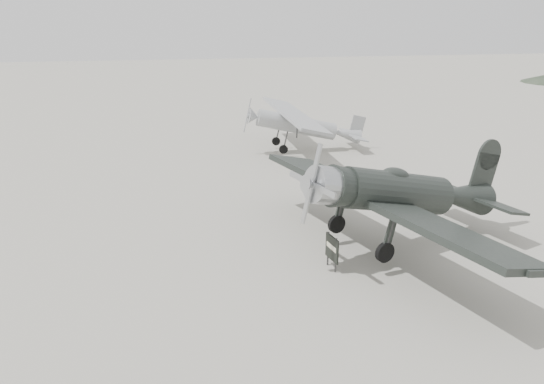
{
  "coord_description": "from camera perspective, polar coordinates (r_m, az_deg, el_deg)",
  "views": [
    {
      "loc": [
        -5.18,
        -17.83,
        8.53
      ],
      "look_at": [
        -1.46,
        2.09,
        1.5
      ],
      "focal_mm": 35.0,
      "sensor_mm": 36.0,
      "label": 1
    }
  ],
  "objects": [
    {
      "name": "highwing_monoplane",
      "position": [
        33.13,
        3.19,
        7.54
      ],
      "size": [
        7.55,
        10.58,
        3.02
      ],
      "rotation": [
        0.0,
        0.23,
        0.02
      ],
      "color": "gray",
      "rests_on": "ground"
    },
    {
      "name": "sign_board",
      "position": [
        18.34,
        6.47,
        -6.09
      ],
      "size": [
        0.21,
        0.87,
        1.26
      ],
      "rotation": [
        0.0,
        0.0,
        0.18
      ],
      "color": "#333333",
      "rests_on": "ground"
    },
    {
      "name": "lowwing_monoplane",
      "position": [
        19.92,
        13.99,
        -0.14
      ],
      "size": [
        9.13,
        12.52,
        4.06
      ],
      "rotation": [
        0.0,
        0.24,
        0.31
      ],
      "color": "black",
      "rests_on": "ground"
    },
    {
      "name": "ground",
      "position": [
        20.43,
        5.13,
        -5.62
      ],
      "size": [
        160.0,
        160.0,
        0.0
      ],
      "primitive_type": "plane",
      "color": "gray",
      "rests_on": "ground"
    }
  ]
}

